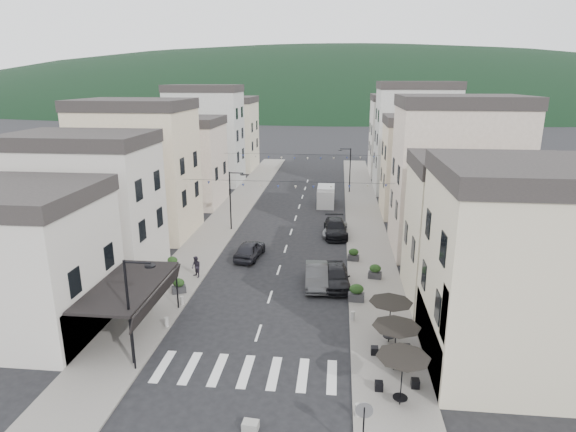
{
  "coord_description": "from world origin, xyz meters",
  "views": [
    {
      "loc": [
        4.51,
        -19.65,
        14.79
      ],
      "look_at": [
        0.37,
        19.61,
        3.5
      ],
      "focal_mm": 30.0,
      "sensor_mm": 36.0,
      "label": 1
    }
  ],
  "objects_px": {
    "parked_car_a": "(336,276)",
    "delivery_van": "(326,195)",
    "pedestrian_b": "(196,267)",
    "parked_car_c": "(335,229)",
    "parked_car_d": "(336,228)",
    "parked_car_e": "(250,250)",
    "pedestrian_a": "(145,285)",
    "parked_car_b": "(317,276)"
  },
  "relations": [
    {
      "from": "parked_car_a",
      "to": "delivery_van",
      "type": "relative_size",
      "value": 0.93
    },
    {
      "from": "pedestrian_b",
      "to": "parked_car_a",
      "type": "bearing_deg",
      "value": 38.33
    },
    {
      "from": "parked_car_c",
      "to": "pedestrian_b",
      "type": "xyz_separation_m",
      "value": [
        -10.45,
        -11.83,
        0.33
      ]
    },
    {
      "from": "parked_car_d",
      "to": "parked_car_e",
      "type": "distance_m",
      "value": 9.99
    },
    {
      "from": "pedestrian_a",
      "to": "pedestrian_b",
      "type": "bearing_deg",
      "value": 54.62
    },
    {
      "from": "parked_car_e",
      "to": "delivery_van",
      "type": "distance_m",
      "value": 19.69
    },
    {
      "from": "parked_car_c",
      "to": "pedestrian_a",
      "type": "relative_size",
      "value": 2.81
    },
    {
      "from": "delivery_van",
      "to": "pedestrian_b",
      "type": "relative_size",
      "value": 3.08
    },
    {
      "from": "parked_car_d",
      "to": "pedestrian_b",
      "type": "bearing_deg",
      "value": -136.31
    },
    {
      "from": "parked_car_b",
      "to": "parked_car_d",
      "type": "xyz_separation_m",
      "value": [
        1.27,
        11.97,
        0.0
      ]
    },
    {
      "from": "parked_car_c",
      "to": "pedestrian_a",
      "type": "height_order",
      "value": "pedestrian_a"
    },
    {
      "from": "parked_car_c",
      "to": "delivery_van",
      "type": "distance_m",
      "value": 11.79
    },
    {
      "from": "parked_car_d",
      "to": "pedestrian_b",
      "type": "height_order",
      "value": "pedestrian_b"
    },
    {
      "from": "parked_car_a",
      "to": "delivery_van",
      "type": "height_order",
      "value": "delivery_van"
    },
    {
      "from": "pedestrian_a",
      "to": "parked_car_a",
      "type": "bearing_deg",
      "value": 15.13
    },
    {
      "from": "parked_car_d",
      "to": "delivery_van",
      "type": "relative_size",
      "value": 1.04
    },
    {
      "from": "parked_car_b",
      "to": "pedestrian_a",
      "type": "height_order",
      "value": "pedestrian_a"
    },
    {
      "from": "parked_car_b",
      "to": "pedestrian_b",
      "type": "bearing_deg",
      "value": 174.72
    },
    {
      "from": "delivery_van",
      "to": "pedestrian_b",
      "type": "xyz_separation_m",
      "value": [
        -9.21,
        -23.54,
        -0.25
      ]
    },
    {
      "from": "parked_car_b",
      "to": "delivery_van",
      "type": "xyz_separation_m",
      "value": [
        -0.02,
        23.84,
        0.43
      ]
    },
    {
      "from": "parked_car_e",
      "to": "parked_car_d",
      "type": "bearing_deg",
      "value": -128.93
    },
    {
      "from": "parked_car_a",
      "to": "parked_car_c",
      "type": "bearing_deg",
      "value": 86.52
    },
    {
      "from": "parked_car_c",
      "to": "pedestrian_b",
      "type": "bearing_deg",
      "value": -125.86
    },
    {
      "from": "parked_car_d",
      "to": "parked_car_c",
      "type": "bearing_deg",
      "value": 102.96
    },
    {
      "from": "parked_car_c",
      "to": "delivery_van",
      "type": "bearing_deg",
      "value": 101.68
    },
    {
      "from": "parked_car_c",
      "to": "parked_car_e",
      "type": "distance_m",
      "value": 10.07
    },
    {
      "from": "pedestrian_b",
      "to": "pedestrian_a",
      "type": "bearing_deg",
      "value": -87.04
    },
    {
      "from": "parked_car_c",
      "to": "parked_car_e",
      "type": "height_order",
      "value": "parked_car_e"
    },
    {
      "from": "delivery_van",
      "to": "parked_car_a",
      "type": "bearing_deg",
      "value": -86.65
    },
    {
      "from": "parked_car_c",
      "to": "parked_car_e",
      "type": "bearing_deg",
      "value": -129.86
    },
    {
      "from": "parked_car_c",
      "to": "parked_car_d",
      "type": "height_order",
      "value": "parked_car_d"
    },
    {
      "from": "parked_car_b",
      "to": "parked_car_d",
      "type": "relative_size",
      "value": 0.88
    },
    {
      "from": "parked_car_b",
      "to": "delivery_van",
      "type": "relative_size",
      "value": 0.92
    },
    {
      "from": "parked_car_b",
      "to": "delivery_van",
      "type": "bearing_deg",
      "value": 86.64
    },
    {
      "from": "delivery_van",
      "to": "parked_car_d",
      "type": "bearing_deg",
      "value": -83.94
    },
    {
      "from": "parked_car_e",
      "to": "pedestrian_b",
      "type": "distance_m",
      "value": 5.79
    },
    {
      "from": "delivery_van",
      "to": "pedestrian_a",
      "type": "bearing_deg",
      "value": -113.84
    },
    {
      "from": "parked_car_a",
      "to": "parked_car_b",
      "type": "xyz_separation_m",
      "value": [
        -1.44,
        0.02,
        -0.03
      ]
    },
    {
      "from": "parked_car_d",
      "to": "delivery_van",
      "type": "bearing_deg",
      "value": 91.92
    },
    {
      "from": "parked_car_e",
      "to": "pedestrian_b",
      "type": "relative_size",
      "value": 2.7
    },
    {
      "from": "parked_car_a",
      "to": "pedestrian_a",
      "type": "xyz_separation_m",
      "value": [
        -13.32,
        -3.18,
        0.11
      ]
    },
    {
      "from": "delivery_van",
      "to": "pedestrian_a",
      "type": "relative_size",
      "value": 3.21
    }
  ]
}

